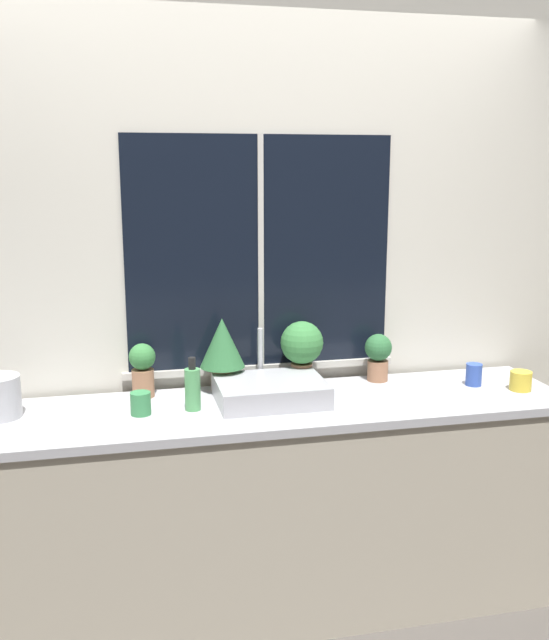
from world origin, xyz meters
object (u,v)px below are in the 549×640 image
sink (270,390)px  soap_bottle (193,388)px  potted_plant_center_right (302,346)px  mug_yellow (521,381)px  potted_plant_center_left (222,347)px  mug_green (141,403)px  potted_plant_far_left (143,368)px  potted_plant_far_right (378,355)px  mug_blue (474,375)px

sink → soap_bottle: bearing=-173.6°
potted_plant_center_right → mug_yellow: 0.96m
mug_yellow → potted_plant_center_left: bearing=167.8°
sink → mug_yellow: 1.09m
potted_plant_center_left → mug_green: size_ratio=3.57×
potted_plant_far_left → potted_plant_center_right: size_ratio=0.79×
sink → soap_bottle: size_ratio=2.05×
potted_plant_center_right → mug_yellow: (0.91, -0.27, -0.14)m
potted_plant_center_left → mug_green: (-0.36, -0.22, -0.15)m
sink → potted_plant_far_right: size_ratio=2.06×
potted_plant_center_right → mug_blue: potted_plant_center_right is taller
sink → potted_plant_center_left: size_ratio=1.38×
sink → mug_yellow: bearing=-4.9°
potted_plant_center_left → mug_blue: (1.09, -0.16, -0.15)m
soap_bottle → mug_green: bearing=-177.2°
mug_green → mug_yellow: bearing=-1.7°
potted_plant_center_right → soap_bottle: (-0.50, -0.21, -0.09)m
potted_plant_far_right → soap_bottle: bearing=-166.1°
potted_plant_far_left → mug_yellow: potted_plant_far_left is taller
sink → potted_plant_far_left: (-0.51, 0.18, 0.08)m
sink → potted_plant_center_right: size_ratio=1.53×
mug_blue → mug_yellow: size_ratio=1.06×
mug_yellow → potted_plant_far_right: bearing=153.8°
potted_plant_center_left → sink: bearing=-46.2°
potted_plant_center_left → mug_yellow: (1.26, -0.27, -0.15)m
potted_plant_center_left → mug_blue: size_ratio=3.29×
mug_green → potted_plant_center_left: bearing=32.0°
mug_yellow → mug_green: bearing=178.3°
mug_blue → potted_plant_far_left: bearing=173.5°
soap_bottle → mug_blue: 1.25m
soap_bottle → mug_green: (-0.20, -0.01, -0.04)m
mug_yellow → mug_green: size_ratio=1.03×
potted_plant_center_left → mug_blue: bearing=-8.4°
potted_plant_center_left → potted_plant_center_right: 0.35m
potted_plant_center_right → mug_blue: bearing=-12.3°
potted_plant_far_left → potted_plant_far_right: (1.04, -0.00, -0.00)m
potted_plant_center_right → potted_plant_far_right: 0.36m
mug_green → potted_plant_far_left: bearing=84.8°
potted_plant_far_right → mug_yellow: size_ratio=2.33×
mug_green → soap_bottle: bearing=2.8°
mug_blue → mug_green: size_ratio=1.08×
mug_blue → mug_green: mug_blue is taller
mug_blue → potted_plant_center_right: bearing=167.7°
mug_blue → mug_yellow: 0.20m
sink → potted_plant_far_right: bearing=18.3°
potted_plant_far_left → mug_yellow: (1.59, -0.27, -0.08)m
sink → potted_plant_far_right: sink is taller
potted_plant_far_right → mug_blue: bearing=-22.7°
sink → mug_green: (-0.53, -0.05, -0.00)m
potted_plant_far_right → mug_blue: 0.43m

